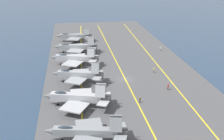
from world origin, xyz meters
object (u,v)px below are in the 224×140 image
parked_jet_second (77,97)px  crew_red_vest (168,86)px  parked_jet_third (78,74)px  parked_jet_sixth (75,36)px  crew_yellow_vest (154,70)px  crew_brown_vest (140,99)px  parked_jet_fifth (76,47)px  parked_jet_nearest (87,132)px  crew_white_vest (161,48)px  parked_jet_fourth (75,58)px

parked_jet_second → crew_red_vest: parked_jet_second is taller
parked_jet_third → crew_red_vest: (-8.58, -24.45, -1.74)m
parked_jet_sixth → parked_jet_second: bearing=178.9°
parked_jet_third → crew_yellow_vest: 24.89m
crew_yellow_vest → crew_brown_vest: 21.91m
parked_jet_fifth → crew_yellow_vest: (-25.41, -23.92, -1.48)m
parked_jet_nearest → crew_brown_vest: (14.59, -14.26, -1.41)m
crew_brown_vest → crew_white_vest: bearing=-24.3°
parked_jet_nearest → parked_jet_third: 29.54m
parked_jet_sixth → parked_jet_third: bearing=179.6°
parked_jet_second → parked_jet_fifth: 44.69m
parked_jet_third → parked_jet_fourth: parked_jet_third is taller
parked_jet_nearest → parked_jet_sixth: size_ratio=1.02×
parked_jet_third → crew_white_vest: bearing=-50.7°
parked_jet_second → crew_brown_vest: parked_jet_second is taller
parked_jet_fifth → parked_jet_sixth: parked_jet_fifth is taller
crew_yellow_vest → parked_jet_third: bearing=101.1°
parked_jet_fourth → crew_yellow_vest: size_ratio=10.03×
parked_jet_fifth → crew_red_vest: bearing=-148.2°
parked_jet_third → crew_brown_vest: 21.11m
parked_jet_third → crew_brown_vest: parked_jet_third is taller
crew_yellow_vest → parked_jet_fourth: bearing=67.1°
parked_jet_third → parked_jet_nearest: bearing=-179.0°
parked_jet_third → crew_yellow_vest: size_ratio=9.15×
parked_jet_third → crew_yellow_vest: bearing=-78.9°
parked_jet_fourth → crew_white_vest: (12.62, -34.66, -1.76)m
parked_jet_fourth → crew_brown_vest: (-30.22, -15.35, -1.78)m
parked_jet_third → parked_jet_sixth: size_ratio=0.94×
parked_jet_sixth → crew_brown_vest: bearing=-166.9°
parked_jet_fourth → crew_red_vest: (-23.86, -25.00, -1.69)m
crew_brown_vest → parked_jet_fourth: bearing=26.9°
parked_jet_third → parked_jet_fifth: parked_jet_third is taller
crew_brown_vest → parked_jet_fifth: bearing=17.6°
parked_jet_second → crew_yellow_vest: size_ratio=10.09×
parked_jet_sixth → crew_yellow_vest: bearing=-150.4°
parked_jet_third → crew_white_vest: parked_jet_third is taller
parked_jet_second → crew_white_vest: size_ratio=10.08×
parked_jet_third → parked_jet_fifth: (30.18, -0.45, -0.33)m
parked_jet_second → crew_yellow_vest: (19.26, -25.18, -1.52)m
parked_jet_third → crew_brown_vest: size_ratio=9.30×
parked_jet_third → crew_yellow_vest: (4.77, -24.37, -1.81)m
crew_red_vest → parked_jet_third: bearing=70.7°
parked_jet_fifth → crew_red_vest: (-38.76, -24.01, -1.41)m
crew_yellow_vest → crew_red_vest: 13.35m
parked_jet_second → parked_jet_fourth: (29.77, -0.26, 0.24)m
parked_jet_nearest → crew_white_vest: size_ratio=9.89×
parked_jet_nearest → parked_jet_fifth: bearing=0.1°
parked_jet_nearest → parked_jet_second: parked_jet_second is taller
crew_yellow_vest → parked_jet_nearest: bearing=145.2°
parked_jet_sixth → crew_brown_vest: parked_jet_sixth is taller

